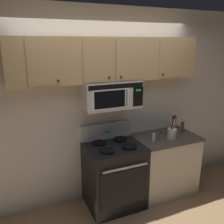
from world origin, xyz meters
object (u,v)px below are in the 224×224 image
(salt_shaker, at_px, (154,137))
(spice_jar, at_px, (161,136))
(over_range_microwave, at_px, (110,95))
(utensil_crock_cream, at_px, (172,132))
(pepper_mill, at_px, (182,127))
(stove_range, at_px, (114,174))

(salt_shaker, xyz_separation_m, spice_jar, (0.11, -0.00, 0.00))
(over_range_microwave, xyz_separation_m, utensil_crock_cream, (0.86, -0.22, -0.58))
(salt_shaker, relative_size, pepper_mill, 0.69)
(utensil_crock_cream, height_order, salt_shaker, utensil_crock_cream)
(stove_range, xyz_separation_m, salt_shaker, (0.57, -0.08, 0.49))
(pepper_mill, bearing_deg, over_range_microwave, 176.62)
(stove_range, bearing_deg, pepper_mill, 2.30)
(stove_range, xyz_separation_m, utensil_crock_cream, (0.86, -0.11, 0.53))
(salt_shaker, relative_size, spice_jar, 1.00)
(pepper_mill, relative_size, spice_jar, 1.45)
(over_range_microwave, bearing_deg, pepper_mill, -3.38)
(stove_range, height_order, pepper_mill, stove_range)
(stove_range, bearing_deg, over_range_microwave, 90.14)
(pepper_mill, bearing_deg, stove_range, -177.70)
(stove_range, xyz_separation_m, over_range_microwave, (-0.00, 0.12, 1.11))
(stove_range, distance_m, spice_jar, 0.84)
(salt_shaker, bearing_deg, utensil_crock_cream, -4.98)
(over_range_microwave, distance_m, spice_jar, 0.95)
(spice_jar, bearing_deg, salt_shaker, 177.79)
(stove_range, bearing_deg, salt_shaker, -8.21)
(over_range_microwave, xyz_separation_m, spice_jar, (0.68, -0.20, -0.62))
(stove_range, bearing_deg, utensil_crock_cream, -7.13)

